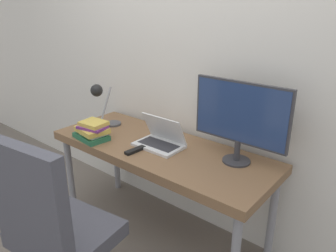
{
  "coord_description": "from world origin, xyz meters",
  "views": [
    {
      "loc": [
        1.32,
        -1.21,
        1.64
      ],
      "look_at": [
        0.1,
        0.27,
        0.9
      ],
      "focal_mm": 35.0,
      "sensor_mm": 36.0,
      "label": 1
    }
  ],
  "objects_px": {
    "laptop": "(160,140)",
    "desk_lamp": "(101,100)",
    "monitor": "(240,117)",
    "office_chair": "(51,223)",
    "book_stack": "(92,131)"
  },
  "relations": [
    {
      "from": "monitor",
      "to": "office_chair",
      "type": "xyz_separation_m",
      "value": [
        -0.53,
        -0.95,
        -0.44
      ]
    },
    {
      "from": "laptop",
      "to": "monitor",
      "type": "height_order",
      "value": "monitor"
    },
    {
      "from": "laptop",
      "to": "desk_lamp",
      "type": "bearing_deg",
      "value": -176.84
    },
    {
      "from": "desk_lamp",
      "to": "office_chair",
      "type": "bearing_deg",
      "value": -56.66
    },
    {
      "from": "office_chair",
      "to": "book_stack",
      "type": "relative_size",
      "value": 3.93
    },
    {
      "from": "desk_lamp",
      "to": "book_stack",
      "type": "relative_size",
      "value": 1.32
    },
    {
      "from": "monitor",
      "to": "office_chair",
      "type": "distance_m",
      "value": 1.18
    },
    {
      "from": "desk_lamp",
      "to": "monitor",
      "type": "bearing_deg",
      "value": 8.16
    },
    {
      "from": "office_chair",
      "to": "desk_lamp",
      "type": "bearing_deg",
      "value": 123.34
    },
    {
      "from": "desk_lamp",
      "to": "office_chair",
      "type": "height_order",
      "value": "desk_lamp"
    },
    {
      "from": "laptop",
      "to": "book_stack",
      "type": "distance_m",
      "value": 0.49
    },
    {
      "from": "desk_lamp",
      "to": "book_stack",
      "type": "distance_m",
      "value": 0.27
    },
    {
      "from": "desk_lamp",
      "to": "laptop",
      "type": "bearing_deg",
      "value": 3.16
    },
    {
      "from": "laptop",
      "to": "monitor",
      "type": "xyz_separation_m",
      "value": [
        0.51,
        0.12,
        0.25
      ]
    },
    {
      "from": "book_stack",
      "to": "laptop",
      "type": "bearing_deg",
      "value": 26.0
    }
  ]
}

